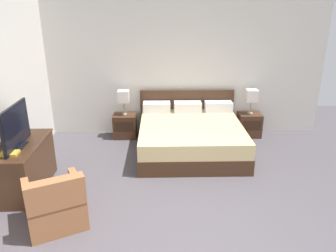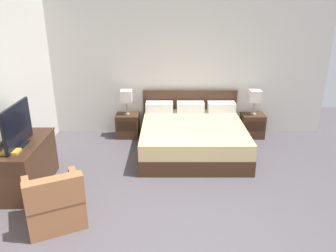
# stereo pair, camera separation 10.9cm
# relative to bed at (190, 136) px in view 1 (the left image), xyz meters

# --- Properties ---
(ground_plane) EXTENTS (10.94, 10.94, 0.00)m
(ground_plane) POSITION_rel_bed_xyz_m (-0.32, -2.66, -0.30)
(ground_plane) COLOR #4C474C
(wall_back) EXTENTS (6.32, 0.06, 2.82)m
(wall_back) POSITION_rel_bed_xyz_m (-0.32, 1.02, 1.11)
(wall_back) COLOR beige
(wall_back) RESTS_ON ground
(bed) EXTENTS (1.98, 2.00, 0.96)m
(bed) POSITION_rel_bed_xyz_m (0.00, 0.00, 0.00)
(bed) COLOR #422819
(bed) RESTS_ON ground
(nightstand_left) EXTENTS (0.47, 0.40, 0.49)m
(nightstand_left) POSITION_rel_bed_xyz_m (-1.31, 0.72, -0.05)
(nightstand_left) COLOR #422819
(nightstand_left) RESTS_ON ground
(nightstand_right) EXTENTS (0.47, 0.40, 0.49)m
(nightstand_right) POSITION_rel_bed_xyz_m (1.31, 0.72, -0.05)
(nightstand_right) COLOR #422819
(nightstand_right) RESTS_ON ground
(table_lamp_left) EXTENTS (0.23, 0.23, 0.51)m
(table_lamp_left) POSITION_rel_bed_xyz_m (-1.31, 0.73, 0.58)
(table_lamp_left) COLOR gray
(table_lamp_left) RESTS_ON nightstand_left
(table_lamp_right) EXTENTS (0.23, 0.23, 0.51)m
(table_lamp_right) POSITION_rel_bed_xyz_m (1.31, 0.73, 0.58)
(table_lamp_right) COLOR gray
(table_lamp_right) RESTS_ON nightstand_right
(dresser) EXTENTS (0.53, 1.24, 0.75)m
(dresser) POSITION_rel_bed_xyz_m (-2.59, -1.33, 0.09)
(dresser) COLOR #422819
(dresser) RESTS_ON ground
(tv) EXTENTS (0.18, 0.85, 0.60)m
(tv) POSITION_rel_bed_xyz_m (-2.59, -1.42, 0.74)
(tv) COLOR black
(tv) RESTS_ON dresser
(book_red_cover) EXTENTS (0.24, 0.18, 0.03)m
(book_red_cover) POSITION_rel_bed_xyz_m (-2.61, -1.68, 0.46)
(book_red_cover) COLOR gold
(book_red_cover) RESTS_ON dresser
(armchair_by_window) EXTENTS (0.91, 0.92, 0.76)m
(armchair_by_window) POSITION_rel_bed_xyz_m (-1.90, -2.21, -0.01)
(armchair_by_window) COLOR #935B38
(armchair_by_window) RESTS_ON ground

